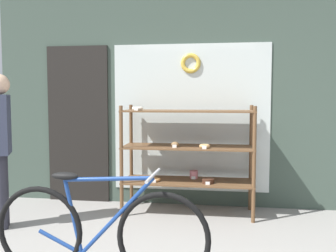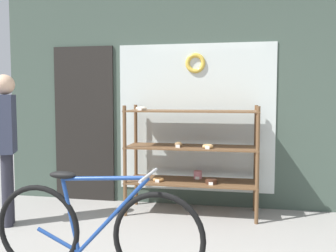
% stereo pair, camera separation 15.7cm
% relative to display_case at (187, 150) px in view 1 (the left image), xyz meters
% --- Properties ---
extents(storefront_facade, '(4.84, 0.13, 3.67)m').
position_rel_display_case_xyz_m(storefront_facade, '(-0.23, 0.40, 1.00)').
color(storefront_facade, '#3D4C42').
rests_on(storefront_facade, ground_plane).
extents(display_case, '(1.58, 0.53, 1.32)m').
position_rel_display_case_xyz_m(display_case, '(0.00, 0.00, 0.00)').
color(display_case, brown).
rests_on(display_case, ground_plane).
extents(bicycle, '(1.72, 0.46, 0.85)m').
position_rel_display_case_xyz_m(bicycle, '(-0.52, -1.77, -0.40)').
color(bicycle, black).
rests_on(bicycle, ground_plane).
extents(pedestrian, '(0.29, 0.37, 1.66)m').
position_rel_display_case_xyz_m(pedestrian, '(-1.94, -0.79, 0.20)').
color(pedestrian, '#282833').
rests_on(pedestrian, ground_plane).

